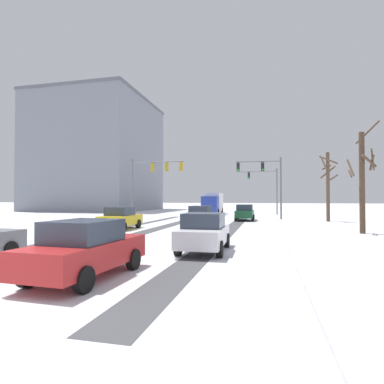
{
  "coord_description": "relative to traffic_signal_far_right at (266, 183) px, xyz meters",
  "views": [
    {
      "loc": [
        6.31,
        -5.85,
        2.22
      ],
      "look_at": [
        0.0,
        20.6,
        2.8
      ],
      "focal_mm": 29.11,
      "sensor_mm": 36.0,
      "label": 1
    }
  ],
  "objects": [
    {
      "name": "car_dark_green_lead",
      "position": [
        -2.08,
        -13.35,
        -3.59
      ],
      "size": [
        1.84,
        4.1,
        1.62
      ],
      "color": "#194C2D",
      "rests_on": "ground"
    },
    {
      "name": "wheel_track_center",
      "position": [
        -10.59,
        -24.74,
        -4.4
      ],
      "size": [
        0.82,
        32.37,
        0.01
      ],
      "primitive_type": "cube",
      "color": "#4C4C51",
      "rests_on": "ground"
    },
    {
      "name": "car_yellow_cab_third",
      "position": [
        -10.18,
        -24.67,
        -3.59
      ],
      "size": [
        1.86,
        4.12,
        1.62
      ],
      "color": "yellow",
      "rests_on": "ground"
    },
    {
      "name": "car_silver_second",
      "position": [
        -5.28,
        -19.87,
        -3.59
      ],
      "size": [
        2.01,
        4.19,
        1.62
      ],
      "color": "#B7BABF",
      "rests_on": "ground"
    },
    {
      "name": "box_truck_delivery",
      "position": [
        -7.3,
        -1.81,
        -2.77
      ],
      "size": [
        2.47,
        7.46,
        3.02
      ],
      "color": "#233899",
      "rests_on": "ground"
    },
    {
      "name": "car_red_sixth",
      "position": [
        -4.9,
        -37.49,
        -3.59
      ],
      "size": [
        1.98,
        4.18,
        1.62
      ],
      "color": "red",
      "rests_on": "ground"
    },
    {
      "name": "traffic_signal_far_right",
      "position": [
        0.0,
        0.0,
        0.0
      ],
      "size": [
        5.66,
        0.38,
        6.5
      ],
      "color": "slate",
      "rests_on": "ground"
    },
    {
      "name": "bare_tree_sidewalk_far",
      "position": [
        5.89,
        -12.81,
        -0.68
      ],
      "size": [
        1.9,
        1.93,
        6.74
      ],
      "color": "brown",
      "rests_on": "ground"
    },
    {
      "name": "sidewalk_kerb_right",
      "position": [
        2.93,
        -26.21,
        -4.34
      ],
      "size": [
        4.0,
        32.37,
        0.12
      ],
      "primitive_type": "cube",
      "color": "white",
      "rests_on": "ground"
    },
    {
      "name": "traffic_signal_near_left",
      "position": [
        -11.74,
        -14.1,
        0.38
      ],
      "size": [
        5.94,
        0.51,
        6.5
      ],
      "color": "slate",
      "rests_on": "ground"
    },
    {
      "name": "wheel_track_right_lane",
      "position": [
        -2.52,
        -24.74,
        -4.4
      ],
      "size": [
        1.11,
        32.37,
        0.01
      ],
      "primitive_type": "cube",
      "color": "#4C4C51",
      "rests_on": "ground"
    },
    {
      "name": "traffic_signal_near_right",
      "position": [
        -0.04,
        -12.16,
        0.18
      ],
      "size": [
        4.68,
        0.67,
        6.5
      ],
      "color": "slate",
      "rests_on": "ground"
    },
    {
      "name": "office_building_far_left_block",
      "position": [
        -31.84,
        9.46,
        6.26
      ],
      "size": [
        19.74,
        21.38,
        21.31
      ],
      "color": "gray",
      "rests_on": "ground"
    },
    {
      "name": "bare_tree_sidewalk_mid",
      "position": [
        6.02,
        -23.5,
        -0.92
      ],
      "size": [
        1.94,
        1.97,
        7.22
      ],
      "color": "#4C3828",
      "rests_on": "ground"
    },
    {
      "name": "car_white_fourth",
      "position": [
        -2.51,
        -32.44,
        -3.59
      ],
      "size": [
        1.9,
        4.13,
        1.62
      ],
      "color": "silver",
      "rests_on": "ground"
    },
    {
      "name": "wheel_track_left_lane",
      "position": [
        -7.8,
        -24.74,
        -4.4
      ],
      "size": [
        1.13,
        32.37,
        0.01
      ],
      "primitive_type": "cube",
      "color": "#4C4C51",
      "rests_on": "ground"
    }
  ]
}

